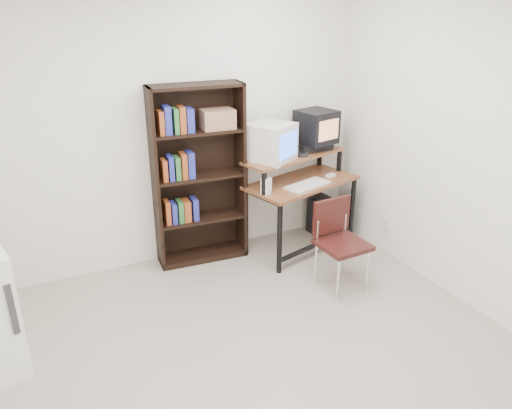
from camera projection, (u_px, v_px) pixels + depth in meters
name	position (u px, v px, depth m)	size (l,w,h in m)	color
floor	(261.00, 380.00, 3.44)	(4.00, 4.00, 0.01)	#AB9F8D
back_wall	(165.00, 130.00, 4.60)	(4.00, 0.01, 2.60)	white
right_wall	(500.00, 160.00, 3.75)	(0.01, 4.00, 2.60)	white
computer_desk	(300.00, 186.00, 5.02)	(1.25, 0.85, 0.98)	brown
crt_monitor	(271.00, 142.00, 4.77)	(0.52, 0.52, 0.36)	silver
vcr	(312.00, 147.00, 5.15)	(0.36, 0.26, 0.08)	black
crt_tv	(316.00, 127.00, 5.08)	(0.42, 0.41, 0.33)	black
cd_spindle	(302.00, 155.00, 4.93)	(0.12, 0.12, 0.05)	#26262B
keyboard	(308.00, 186.00, 4.85)	(0.47, 0.21, 0.04)	silver
mousepad	(330.00, 177.00, 5.13)	(0.22, 0.18, 0.01)	black
mouse	(331.00, 176.00, 5.11)	(0.10, 0.06, 0.03)	white
desk_speaker	(266.00, 187.00, 4.64)	(0.08, 0.07, 0.17)	silver
pc_tower	(326.00, 218.00, 5.43)	(0.20, 0.45, 0.42)	black
school_chair	(338.00, 235.00, 4.40)	(0.42, 0.42, 0.80)	black
bookshelf	(198.00, 173.00, 4.74)	(0.88, 0.35, 1.73)	black
wall_outlet	(385.00, 224.00, 5.08)	(0.02, 0.08, 0.12)	beige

